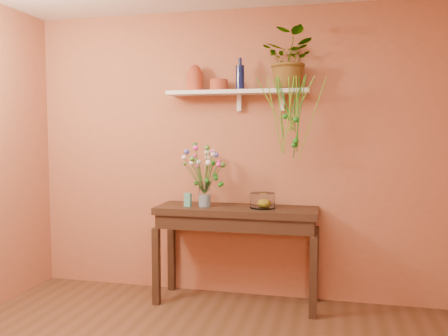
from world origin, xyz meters
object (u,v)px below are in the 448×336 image
(sideboard, at_px, (236,221))
(spider_plant, at_px, (291,60))
(terracotta_jug, at_px, (195,79))
(glass_vase, at_px, (205,196))
(blue_bottle, at_px, (240,77))
(glass_bowl, at_px, (262,201))
(bouquet, at_px, (205,163))

(sideboard, relative_size, spider_plant, 2.86)
(terracotta_jug, xyz_separation_m, glass_vase, (0.14, -0.17, -1.07))
(spider_plant, xyz_separation_m, glass_vase, (-0.75, -0.13, -1.21))
(sideboard, xyz_separation_m, terracotta_jug, (-0.43, 0.14, 1.30))
(blue_bottle, xyz_separation_m, glass_vase, (-0.30, -0.13, -1.07))
(sideboard, distance_m, terracotta_jug, 1.38)
(sideboard, bearing_deg, blue_bottle, 83.70)
(sideboard, height_order, glass_bowl, glass_bowl)
(spider_plant, xyz_separation_m, bouquet, (-0.74, -0.14, -0.91))
(blue_bottle, xyz_separation_m, bouquet, (-0.29, -0.14, -0.77))
(sideboard, height_order, blue_bottle, blue_bottle)
(terracotta_jug, distance_m, blue_bottle, 0.44)
(sideboard, distance_m, blue_bottle, 1.30)
(terracotta_jug, bearing_deg, glass_bowl, -11.65)
(bouquet, bearing_deg, glass_vase, 127.61)
(blue_bottle, xyz_separation_m, glass_bowl, (0.22, -0.10, -1.11))
(sideboard, bearing_deg, spider_plant, 11.93)
(sideboard, relative_size, glass_vase, 6.33)
(sideboard, xyz_separation_m, bouquet, (-0.28, -0.04, 0.53))
(terracotta_jug, relative_size, bouquet, 0.53)
(blue_bottle, height_order, bouquet, blue_bottle)
(sideboard, distance_m, glass_bowl, 0.30)
(terracotta_jug, height_order, spider_plant, spider_plant)
(spider_plant, relative_size, bouquet, 1.11)
(glass_vase, distance_m, glass_bowl, 0.53)
(sideboard, height_order, glass_vase, glass_vase)
(blue_bottle, height_order, spider_plant, spider_plant)
(bouquet, bearing_deg, sideboard, 8.68)
(bouquet, bearing_deg, terracotta_jug, 129.06)
(spider_plant, height_order, glass_vase, spider_plant)
(glass_vase, bearing_deg, sideboard, 6.60)
(terracotta_jug, bearing_deg, spider_plant, -2.60)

